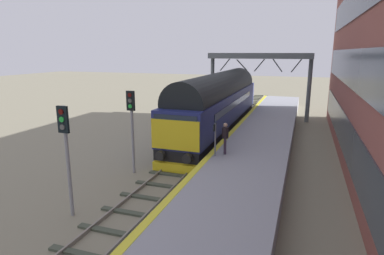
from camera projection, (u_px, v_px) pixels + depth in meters
ground_plane at (194, 155)px, 19.93m from camera, size 140.00×140.00×0.00m
track_main at (194, 154)px, 19.92m from camera, size 2.50×60.00×0.15m
station_platform at (253, 153)px, 18.67m from camera, size 4.00×44.00×1.01m
diesel_locomotive at (218, 102)px, 24.58m from camera, size 2.74×17.92×4.68m
signal_post_mid at (66, 147)px, 11.95m from camera, size 0.44×0.22×4.31m
signal_post_far at (132, 121)px, 16.43m from camera, size 0.44×0.22×4.31m
platform_number_sign at (215, 134)px, 16.35m from camera, size 0.10×0.44×1.68m
waiting_passenger at (225, 135)px, 16.71m from camera, size 0.42×0.50×1.64m
overhead_footbridge at (260, 60)px, 29.61m from camera, size 9.30×2.00×6.10m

